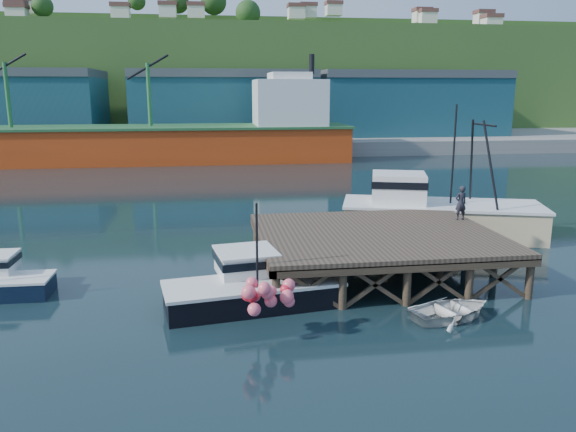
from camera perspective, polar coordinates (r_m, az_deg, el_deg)
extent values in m
plane|color=black|center=(28.37, -1.97, -6.15)|extent=(300.00, 300.00, 0.00)
cube|color=brown|center=(28.87, 8.92, -1.82)|extent=(12.00, 10.00, 0.25)
cube|color=#473828|center=(24.53, 12.21, -5.17)|extent=(12.00, 0.30, 0.35)
cylinder|color=#473828|center=(23.68, -1.22, -7.97)|extent=(0.36, 0.36, 2.60)
cylinder|color=#473828|center=(27.41, 23.32, -6.14)|extent=(0.36, 0.36, 2.60)
cylinder|color=#473828|center=(32.60, -3.23, -2.19)|extent=(0.36, 0.36, 2.60)
cylinder|color=#473828|center=(35.40, 15.49, -1.44)|extent=(0.36, 0.36, 2.60)
cube|color=gray|center=(97.09, -6.51, 7.76)|extent=(160.00, 40.00, 2.00)
cube|color=#1B4E5B|center=(91.78, -6.50, 10.92)|extent=(28.00, 16.00, 9.00)
cube|color=#1B4E5B|center=(97.44, 11.75, 10.84)|extent=(30.00, 16.00, 9.00)
cube|color=#C83F12|center=(75.58, -15.20, 6.95)|extent=(55.00, 9.50, 4.40)
cube|color=#26592D|center=(75.40, -15.30, 8.68)|extent=(55.50, 10.00, 0.30)
cube|color=silver|center=(75.50, 0.10, 11.41)|extent=(9.00, 9.00, 6.00)
cube|color=silver|center=(75.50, 0.10, 13.91)|extent=(5.00, 7.00, 1.20)
cylinder|color=black|center=(76.05, 2.42, 15.17)|extent=(0.70, 0.70, 2.50)
cube|color=#2D511E|center=(126.75, -7.07, 13.40)|extent=(220.00, 50.00, 22.00)
cube|color=black|center=(24.45, -3.53, -8.02)|extent=(7.79, 3.88, 1.03)
cube|color=silver|center=(24.27, -3.55, -6.83)|extent=(7.95, 3.95, 0.14)
cube|color=silver|center=(25.35, -4.28, -4.81)|extent=(2.83, 2.83, 1.03)
cube|color=black|center=(25.28, -4.29, -4.31)|extent=(2.99, 2.99, 0.34)
cylinder|color=black|center=(23.03, -3.18, -3.17)|extent=(0.10, 0.10, 3.67)
sphere|color=#FC5D71|center=(21.18, -3.59, -9.21)|extent=(0.48, 0.48, 0.48)
sphere|color=#FC5D71|center=(21.41, -0.86, -8.28)|extent=(0.48, 0.48, 0.48)
sphere|color=red|center=(20.74, -1.93, -8.31)|extent=(0.48, 0.48, 0.48)
cube|color=beige|center=(37.20, 15.29, -0.45)|extent=(12.87, 7.56, 1.99)
cube|color=silver|center=(36.99, 15.38, 1.14)|extent=(13.15, 7.84, 0.17)
cube|color=silver|center=(35.80, 11.40, 2.51)|extent=(4.08, 3.93, 1.99)
cube|color=black|center=(35.73, 11.43, 3.21)|extent=(4.22, 4.07, 0.44)
cylinder|color=black|center=(36.76, 16.45, 5.64)|extent=(0.12, 0.12, 6.64)
imported|color=silver|center=(24.18, 16.34, -9.11)|extent=(4.32, 3.60, 0.77)
imported|color=black|center=(32.37, 17.15, 1.28)|extent=(0.75, 0.55, 1.90)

